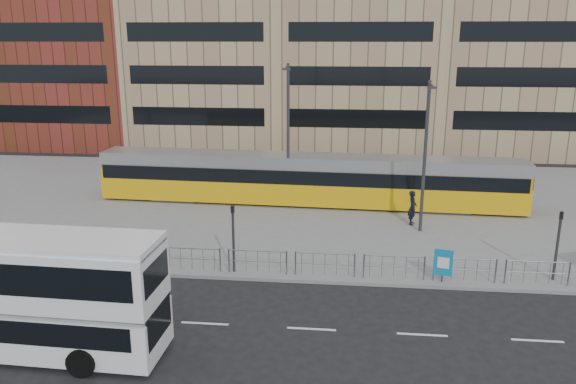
# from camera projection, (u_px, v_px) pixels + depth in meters

# --- Properties ---
(ground) EXTENTS (120.00, 120.00, 0.00)m
(ground) POSITION_uv_depth(u_px,v_px,m) (272.00, 281.00, 24.62)
(ground) COLOR black
(ground) RESTS_ON ground
(plaza) EXTENTS (64.00, 24.00, 0.15)m
(plaza) POSITION_uv_depth(u_px,v_px,m) (296.00, 203.00, 36.11)
(plaza) COLOR slate
(plaza) RESTS_ON ground
(kerb) EXTENTS (64.00, 0.25, 0.17)m
(kerb) POSITION_uv_depth(u_px,v_px,m) (272.00, 279.00, 24.65)
(kerb) COLOR gray
(kerb) RESTS_ON ground
(building_row) EXTENTS (70.40, 18.40, 31.20)m
(building_row) POSITION_uv_depth(u_px,v_px,m) (333.00, 10.00, 53.90)
(building_row) COLOR maroon
(building_row) RESTS_ON ground
(pedestrian_barrier) EXTENTS (32.07, 0.07, 1.10)m
(pedestrian_barrier) POSITION_uv_depth(u_px,v_px,m) (318.00, 258.00, 24.64)
(pedestrian_barrier) COLOR gray
(pedestrian_barrier) RESTS_ON plaza
(road_markings) EXTENTS (62.00, 0.12, 0.01)m
(road_markings) POSITION_uv_depth(u_px,v_px,m) (284.00, 328.00, 20.69)
(road_markings) COLOR white
(road_markings) RESTS_ON ground
(double_decker_bus) EXTENTS (10.48, 2.94, 4.16)m
(double_decker_bus) POSITION_uv_depth(u_px,v_px,m) (8.00, 289.00, 18.68)
(double_decker_bus) COLOR white
(double_decker_bus) RESTS_ON ground
(tram) EXTENTS (26.52, 3.66, 3.12)m
(tram) POSITION_uv_depth(u_px,v_px,m) (307.00, 179.00, 35.29)
(tram) COLOR #DEA60C
(tram) RESTS_ON plaza
(ad_panel) EXTENTS (0.78, 0.25, 1.48)m
(ad_panel) POSITION_uv_depth(u_px,v_px,m) (443.00, 263.00, 24.00)
(ad_panel) COLOR #2D2D30
(ad_panel) RESTS_ON plaza
(pedestrian) EXTENTS (0.61, 0.80, 1.95)m
(pedestrian) POSITION_uv_depth(u_px,v_px,m) (412.00, 208.00, 31.46)
(pedestrian) COLOR black
(pedestrian) RESTS_ON plaza
(traffic_light_west) EXTENTS (0.17, 0.21, 3.10)m
(traffic_light_west) POSITION_uv_depth(u_px,v_px,m) (233.00, 230.00, 24.79)
(traffic_light_west) COLOR #2D2D30
(traffic_light_west) RESTS_ON plaza
(traffic_light_east) EXTENTS (0.21, 0.23, 3.10)m
(traffic_light_east) POSITION_uv_depth(u_px,v_px,m) (558.00, 237.00, 23.93)
(traffic_light_east) COLOR #2D2D30
(traffic_light_east) RESTS_ON plaza
(lamp_post_west) EXTENTS (0.45, 1.04, 8.76)m
(lamp_post_west) POSITION_uv_depth(u_px,v_px,m) (288.00, 131.00, 33.57)
(lamp_post_west) COLOR #2D2D30
(lamp_post_west) RESTS_ON plaza
(lamp_post_east) EXTENTS (0.45, 1.04, 8.09)m
(lamp_post_east) POSITION_uv_depth(u_px,v_px,m) (425.00, 151.00, 29.40)
(lamp_post_east) COLOR #2D2D30
(lamp_post_east) RESTS_ON plaza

